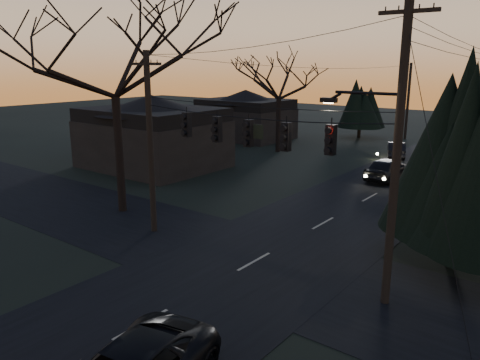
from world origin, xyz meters
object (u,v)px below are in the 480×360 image
Objects in this scene: utility_pole_far_l at (405,139)px; bare_tree_left at (112,47)px; utility_pole_right at (385,302)px; utility_pole_left at (154,231)px; sedan_oncoming_a at (388,169)px; evergreen_right at (462,160)px; sedan_oncoming_b at (396,150)px.

utility_pole_far_l is 0.64× the size of bare_tree_left.
utility_pole_right is 11.50m from utility_pole_left.
sedan_oncoming_a is at bearing 110.42° from utility_pole_right.
bare_tree_left is at bearing -96.23° from utility_pole_far_l.
utility_pole_far_l is 36.13m from bare_tree_left.
bare_tree_left reaches higher than utility_pole_left.
utility_pole_right is 17.65m from bare_tree_left.
utility_pole_left is 0.68× the size of bare_tree_left.
evergreen_right reaches higher than utility_pole_far_l.
sedan_oncoming_b is at bearing 108.93° from utility_pole_right.
sedan_oncoming_b is at bearing 83.70° from utility_pole_left.
utility_pole_right is at bearing 0.00° from utility_pole_left.
bare_tree_left reaches higher than utility_pole_right.
utility_pole_right is 18.08m from sedan_oncoming_a.
sedan_oncoming_a is (9.01, 15.79, -7.91)m from bare_tree_left.
utility_pole_right is at bearing -102.39° from evergreen_right.
utility_pole_far_l is 2.00× the size of sedan_oncoming_b.
evergreen_right is 14.85m from sedan_oncoming_a.
utility_pole_far_l is 19.79m from sedan_oncoming_a.
utility_pole_left reaches higher than sedan_oncoming_b.
utility_pole_right is at bearing -72.28° from utility_pole_far_l.
bare_tree_left is 17.19m from evergreen_right.
evergreen_right is at bearing 77.61° from utility_pole_right.
sedan_oncoming_a is at bearing -74.75° from utility_pole_far_l.
evergreen_right is at bearing 11.59° from bare_tree_left.
evergreen_right reaches higher than sedan_oncoming_a.
utility_pole_right reaches higher than sedan_oncoming_b.
sedan_oncoming_b is at bearing -75.24° from utility_pole_far_l.
sedan_oncoming_b is (6.61, 24.23, -8.05)m from bare_tree_left.
sedan_oncoming_a is at bearing 84.44° from sedan_oncoming_b.
sedan_oncoming_a is at bearing 60.29° from bare_tree_left.
evergreen_right reaches higher than utility_pole_right.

